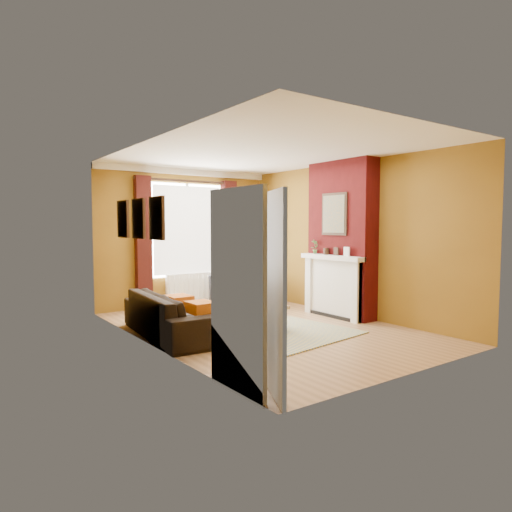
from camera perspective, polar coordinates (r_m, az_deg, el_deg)
name	(u,v)px	position (r m, az deg, el deg)	size (l,w,h in m)	color
ground	(265,328)	(7.43, 1.13, -9.00)	(5.50, 5.50, 0.00)	olive
room_walls	(285,241)	(7.85, 3.70, 1.91)	(3.82, 5.54, 2.83)	brown
striped_rug	(241,327)	(7.48, -1.86, -8.84)	(2.79, 3.57, 0.02)	#375C99
sofa	(173,314)	(6.99, -10.37, -7.19)	(2.20, 0.86, 0.64)	black
armchair	(239,290)	(9.46, -2.13, -4.25)	(0.96, 0.84, 0.63)	black
coffee_table	(251,305)	(7.42, -0.60, -6.13)	(0.62, 1.23, 0.41)	tan
wicker_stool	(225,294)	(9.40, -3.85, -4.80)	(0.45, 0.45, 0.46)	olive
floor_lamp	(260,246)	(9.99, 0.52, 1.26)	(0.27, 0.27, 1.51)	black
book_a	(257,305)	(7.12, 0.13, -6.09)	(0.22, 0.29, 0.03)	#999999
book_b	(246,298)	(7.76, -1.28, -5.28)	(0.20, 0.27, 0.02)	#999999
mug	(264,298)	(7.49, 1.05, -5.31)	(0.11, 0.11, 0.10)	#999999
tv_remote	(248,301)	(7.45, -0.95, -5.67)	(0.09, 0.16, 0.02)	#29292C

